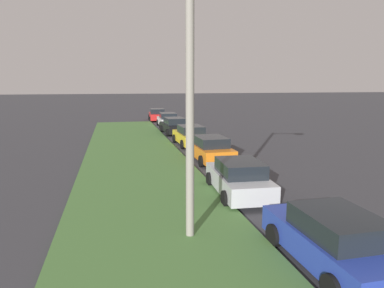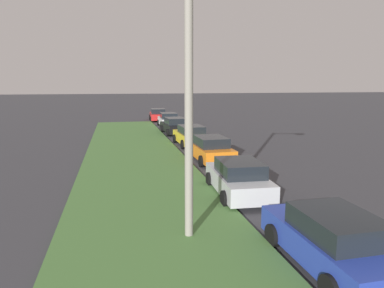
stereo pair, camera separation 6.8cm
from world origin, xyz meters
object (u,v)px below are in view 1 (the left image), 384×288
Objects in this scene: parked_car_blue at (334,240)px; parked_car_silver at (239,178)px; parked_car_yellow at (190,136)px; parked_car_black at (174,126)px; streetlight at (203,89)px; parked_car_orange at (210,149)px; parked_car_white at (168,120)px; parked_car_red at (157,115)px.

parked_car_blue is 0.98× the size of parked_car_silver.
parked_car_silver and parked_car_yellow have the same top height.
parked_car_blue is at bearing 176.39° from parked_car_black.
parked_car_yellow is at bearing 178.10° from parked_car_black.
parked_car_yellow is 16.24m from streetlight.
parked_car_blue is 0.99× the size of parked_car_yellow.
parked_car_silver is at bearing 172.74° from parked_car_orange.
parked_car_white is at bearing -6.54° from streetlight.
parked_car_blue is at bearing 177.09° from parked_car_yellow.
streetlight is (-15.52, 3.03, 3.67)m from parked_car_yellow.
streetlight is (-26.85, 3.08, 3.67)m from parked_car_white.
parked_car_red is at bearing -2.59° from parked_car_black.
parked_car_orange is 22.94m from parked_car_red.
streetlight is (-10.08, 3.03, 3.67)m from parked_car_orange.
parked_car_silver is (5.95, 0.31, 0.00)m from parked_car_blue.
parked_car_white is 0.99× the size of parked_car_red.
parked_car_red is 0.59× the size of streetlight.
parked_car_yellow is 11.33m from parked_car_white.
parked_car_silver and parked_car_black have the same top height.
parked_car_yellow is at bearing -179.22° from parked_car_white.
parked_car_yellow is 1.01× the size of parked_car_white.
streetlight is (-21.63, 2.88, 3.67)m from parked_car_black.
parked_car_yellow and parked_car_red have the same top height.
parked_car_yellow is 0.99× the size of parked_car_black.
streetlight reaches higher than parked_car_red.
parked_car_silver is 23.21m from parked_car_white.
parked_car_orange is at bearing 177.89° from parked_car_yellow.
parked_car_blue is at bearing -179.60° from parked_car_white.
parked_car_yellow is 6.11m from parked_car_black.
parked_car_red is at bearing -1.45° from parked_car_orange.
parked_car_orange is at bearing -1.92° from parked_car_blue.
parked_car_yellow is (17.82, -0.26, 0.00)m from parked_car_blue.
parked_car_black is 11.39m from parked_car_red.
streetlight reaches higher than parked_car_yellow.
parked_car_blue and parked_car_orange have the same top height.
parked_car_yellow and parked_car_white have the same top height.
parked_car_silver is 0.59× the size of streetlight.
streetlight is at bearing 161.05° from parked_car_orange.
parked_car_orange and parked_car_black have the same top height.
parked_car_silver is at bearing -177.40° from parked_car_red.
parked_car_black is at bearing -0.98° from parked_car_blue.
parked_car_blue is 0.98× the size of parked_car_black.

